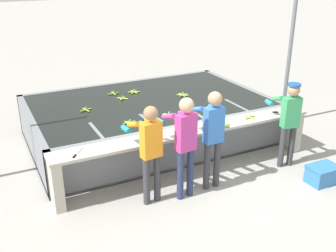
{
  "coord_description": "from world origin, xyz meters",
  "views": [
    {
      "loc": [
        -3.22,
        -5.29,
        3.58
      ],
      "look_at": [
        0.0,
        1.14,
        0.61
      ],
      "focal_mm": 42.0,
      "sensor_mm": 36.0,
      "label": 1
    }
  ],
  "objects_px": {
    "banana_bunch_ledge_1": "(250,117)",
    "banana_bunch_ledge_0": "(287,108)",
    "banana_bunch_floating_4": "(114,93)",
    "crate": "(322,174)",
    "banana_bunch_ledge_2": "(223,125)",
    "worker_3": "(289,117)",
    "banana_bunch_floating_2": "(169,115)",
    "worker_2": "(212,131)",
    "banana_bunch_floating_3": "(86,110)",
    "worker_1": "(185,139)",
    "banana_bunch_floating_6": "(183,95)",
    "knife_1": "(76,154)",
    "banana_bunch_floating_5": "(130,123)",
    "support_post_right": "(289,57)",
    "knife_0": "(279,112)",
    "worker_0": "(150,146)",
    "banana_bunch_floating_0": "(123,98)",
    "banana_bunch_floating_1": "(134,92)"
  },
  "relations": [
    {
      "from": "banana_bunch_floating_3",
      "to": "support_post_right",
      "type": "xyz_separation_m",
      "value": [
        4.67,
        -0.57,
        0.71
      ]
    },
    {
      "from": "banana_bunch_floating_6",
      "to": "knife_0",
      "type": "distance_m",
      "value": 2.16
    },
    {
      "from": "worker_1",
      "to": "banana_bunch_floating_4",
      "type": "xyz_separation_m",
      "value": [
        -0.07,
        3.18,
        -0.15
      ]
    },
    {
      "from": "banana_bunch_floating_6",
      "to": "banana_bunch_ledge_2",
      "type": "relative_size",
      "value": 1.0
    },
    {
      "from": "worker_1",
      "to": "banana_bunch_floating_6",
      "type": "bearing_deg",
      "value": 61.94
    },
    {
      "from": "worker_3",
      "to": "banana_bunch_floating_3",
      "type": "distance_m",
      "value": 3.92
    },
    {
      "from": "worker_1",
      "to": "banana_bunch_ledge_0",
      "type": "xyz_separation_m",
      "value": [
        2.74,
        0.69,
        -0.15
      ]
    },
    {
      "from": "banana_bunch_floating_6",
      "to": "crate",
      "type": "bearing_deg",
      "value": -70.37
    },
    {
      "from": "worker_0",
      "to": "worker_3",
      "type": "xyz_separation_m",
      "value": [
        2.8,
        -0.01,
        0.0
      ]
    },
    {
      "from": "worker_3",
      "to": "banana_bunch_floating_2",
      "type": "relative_size",
      "value": 5.91
    },
    {
      "from": "banana_bunch_ledge_1",
      "to": "banana_bunch_ledge_0",
      "type": "bearing_deg",
      "value": 5.47
    },
    {
      "from": "banana_bunch_ledge_0",
      "to": "knife_1",
      "type": "xyz_separation_m",
      "value": [
        -4.34,
        -0.15,
        -0.01
      ]
    },
    {
      "from": "worker_2",
      "to": "knife_0",
      "type": "xyz_separation_m",
      "value": [
        1.9,
        0.52,
        -0.16
      ]
    },
    {
      "from": "banana_bunch_floating_2",
      "to": "banana_bunch_floating_4",
      "type": "bearing_deg",
      "value": 106.11
    },
    {
      "from": "banana_bunch_ledge_2",
      "to": "worker_1",
      "type": "bearing_deg",
      "value": -155.04
    },
    {
      "from": "banana_bunch_floating_2",
      "to": "banana_bunch_floating_4",
      "type": "distance_m",
      "value": 1.84
    },
    {
      "from": "worker_2",
      "to": "banana_bunch_floating_3",
      "type": "height_order",
      "value": "worker_2"
    },
    {
      "from": "worker_3",
      "to": "knife_1",
      "type": "distance_m",
      "value": 3.88
    },
    {
      "from": "worker_2",
      "to": "banana_bunch_floating_1",
      "type": "distance_m",
      "value": 3.02
    },
    {
      "from": "worker_2",
      "to": "banana_bunch_ledge_0",
      "type": "relative_size",
      "value": 6.26
    },
    {
      "from": "worker_0",
      "to": "knife_1",
      "type": "xyz_separation_m",
      "value": [
        -1.05,
        0.44,
        -0.1
      ]
    },
    {
      "from": "banana_bunch_ledge_1",
      "to": "banana_bunch_floating_4",
      "type": "bearing_deg",
      "value": 125.07
    },
    {
      "from": "banana_bunch_floating_4",
      "to": "banana_bunch_floating_3",
      "type": "bearing_deg",
      "value": -137.77
    },
    {
      "from": "knife_1",
      "to": "knife_0",
      "type": "bearing_deg",
      "value": 0.54
    },
    {
      "from": "banana_bunch_floating_5",
      "to": "banana_bunch_floating_6",
      "type": "height_order",
      "value": "same"
    },
    {
      "from": "banana_bunch_floating_5",
      "to": "knife_1",
      "type": "bearing_deg",
      "value": -145.83
    },
    {
      "from": "banana_bunch_floating_1",
      "to": "banana_bunch_ledge_0",
      "type": "distance_m",
      "value": 3.36
    },
    {
      "from": "worker_1",
      "to": "crate",
      "type": "bearing_deg",
      "value": -16.88
    },
    {
      "from": "banana_bunch_ledge_2",
      "to": "support_post_right",
      "type": "relative_size",
      "value": 0.09
    },
    {
      "from": "banana_bunch_floating_5",
      "to": "banana_bunch_floating_3",
      "type": "bearing_deg",
      "value": 117.25
    },
    {
      "from": "worker_1",
      "to": "banana_bunch_floating_0",
      "type": "xyz_separation_m",
      "value": [
        -0.01,
        2.75,
        -0.15
      ]
    },
    {
      "from": "worker_3",
      "to": "banana_bunch_floating_4",
      "type": "distance_m",
      "value": 3.86
    },
    {
      "from": "worker_0",
      "to": "banana_bunch_floating_3",
      "type": "bearing_deg",
      "value": 99.23
    },
    {
      "from": "worker_0",
      "to": "banana_bunch_floating_5",
      "type": "height_order",
      "value": "worker_0"
    },
    {
      "from": "banana_bunch_floating_0",
      "to": "worker_3",
      "type": "bearing_deg",
      "value": -49.58
    },
    {
      "from": "banana_bunch_floating_5",
      "to": "banana_bunch_ledge_0",
      "type": "bearing_deg",
      "value": -12.15
    },
    {
      "from": "banana_bunch_ledge_1",
      "to": "banana_bunch_floating_1",
      "type": "bearing_deg",
      "value": 118.73
    },
    {
      "from": "banana_bunch_floating_5",
      "to": "worker_2",
      "type": "bearing_deg",
      "value": -54.12
    },
    {
      "from": "worker_3",
      "to": "knife_0",
      "type": "bearing_deg",
      "value": 67.42
    },
    {
      "from": "banana_bunch_floating_6",
      "to": "knife_1",
      "type": "relative_size",
      "value": 0.94
    },
    {
      "from": "banana_bunch_floating_6",
      "to": "banana_bunch_floating_1",
      "type": "bearing_deg",
      "value": 142.48
    },
    {
      "from": "worker_0",
      "to": "crate",
      "type": "relative_size",
      "value": 2.99
    },
    {
      "from": "banana_bunch_ledge_0",
      "to": "knife_0",
      "type": "bearing_deg",
      "value": -159.6
    },
    {
      "from": "banana_bunch_ledge_0",
      "to": "banana_bunch_ledge_2",
      "type": "bearing_deg",
      "value": -173.37
    },
    {
      "from": "banana_bunch_floating_6",
      "to": "knife_1",
      "type": "bearing_deg",
      "value": -147.26
    },
    {
      "from": "banana_bunch_floating_5",
      "to": "support_post_right",
      "type": "xyz_separation_m",
      "value": [
        4.14,
        0.47,
        0.71
      ]
    },
    {
      "from": "banana_bunch_floating_4",
      "to": "crate",
      "type": "bearing_deg",
      "value": -57.8
    },
    {
      "from": "banana_bunch_floating_6",
      "to": "worker_1",
      "type": "bearing_deg",
      "value": -118.06
    },
    {
      "from": "banana_bunch_ledge_1",
      "to": "knife_1",
      "type": "height_order",
      "value": "banana_bunch_ledge_1"
    },
    {
      "from": "banana_bunch_floating_3",
      "to": "banana_bunch_ledge_1",
      "type": "height_order",
      "value": "banana_bunch_ledge_1"
    }
  ]
}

